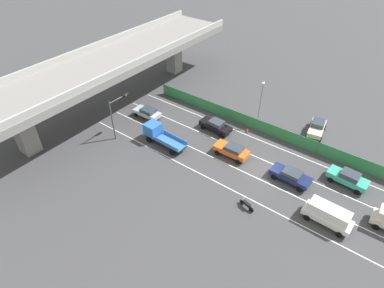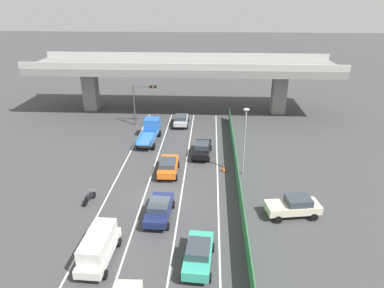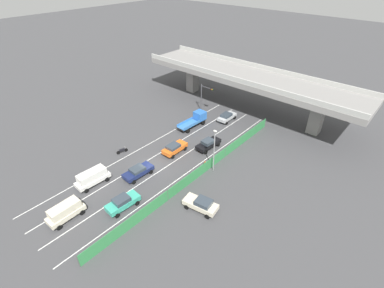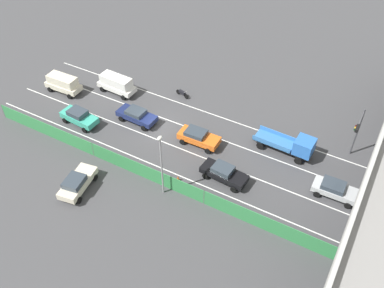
{
  "view_description": "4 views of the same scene",
  "coord_description": "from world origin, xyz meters",
  "px_view_note": "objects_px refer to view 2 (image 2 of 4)",
  "views": [
    {
      "loc": [
        -27.67,
        -9.22,
        26.23
      ],
      "look_at": [
        -2.71,
        9.46,
        1.6
      ],
      "focal_mm": 29.83,
      "sensor_mm": 36.0,
      "label": 1
    },
    {
      "loc": [
        4.18,
        -26.98,
        17.12
      ],
      "look_at": [
        2.26,
        8.69,
        1.93
      ],
      "focal_mm": 33.24,
      "sensor_mm": 36.0,
      "label": 2
    },
    {
      "loc": [
        27.17,
        -21.53,
        26.91
      ],
      "look_at": [
        1.8,
        7.54,
        1.3
      ],
      "focal_mm": 26.57,
      "sensor_mm": 36.0,
      "label": 3
    },
    {
      "loc": [
        29.26,
        20.96,
        30.71
      ],
      "look_at": [
        2.38,
        5.83,
        2.05
      ],
      "focal_mm": 39.78,
      "sensor_mm": 36.0,
      "label": 4
    }
  ],
  "objects_px": {
    "flatbed_truck_blue": "(151,130)",
    "car_sedan_navy": "(159,209)",
    "car_sedan_silver": "(181,120)",
    "street_lamp": "(245,135)",
    "car_sedan_black": "(202,148)",
    "traffic_cone": "(224,168)",
    "car_taxi_orange": "(168,166)",
    "traffic_light": "(141,97)",
    "parked_sedan_cream": "(294,206)",
    "car_van_white": "(98,246)",
    "motorcycle": "(89,198)",
    "car_taxi_teal": "(198,254)"
  },
  "relations": [
    {
      "from": "car_sedan_silver",
      "to": "flatbed_truck_blue",
      "type": "distance_m",
      "value": 6.25
    },
    {
      "from": "car_van_white",
      "to": "car_taxi_teal",
      "type": "bearing_deg",
      "value": -0.57
    },
    {
      "from": "car_sedan_black",
      "to": "traffic_cone",
      "type": "height_order",
      "value": "car_sedan_black"
    },
    {
      "from": "flatbed_truck_blue",
      "to": "car_sedan_navy",
      "type": "bearing_deg",
      "value": -78.58
    },
    {
      "from": "car_van_white",
      "to": "flatbed_truck_blue",
      "type": "xyz_separation_m",
      "value": [
        -0.01,
        22.33,
        0.01
      ]
    },
    {
      "from": "parked_sedan_cream",
      "to": "car_taxi_orange",
      "type": "bearing_deg",
      "value": 148.79
    },
    {
      "from": "car_sedan_black",
      "to": "motorcycle",
      "type": "bearing_deg",
      "value": -133.22
    },
    {
      "from": "car_van_white",
      "to": "motorcycle",
      "type": "height_order",
      "value": "car_van_white"
    },
    {
      "from": "car_sedan_black",
      "to": "parked_sedan_cream",
      "type": "xyz_separation_m",
      "value": [
        7.92,
        -11.44,
        0.04
      ]
    },
    {
      "from": "car_sedan_navy",
      "to": "motorcycle",
      "type": "xyz_separation_m",
      "value": [
        -6.54,
        2.05,
        -0.41
      ]
    },
    {
      "from": "car_van_white",
      "to": "traffic_light",
      "type": "height_order",
      "value": "traffic_light"
    },
    {
      "from": "car_sedan_navy",
      "to": "car_taxi_teal",
      "type": "height_order",
      "value": "car_taxi_teal"
    },
    {
      "from": "motorcycle",
      "to": "car_sedan_black",
      "type": "bearing_deg",
      "value": 46.78
    },
    {
      "from": "car_sedan_silver",
      "to": "street_lamp",
      "type": "height_order",
      "value": "street_lamp"
    },
    {
      "from": "parked_sedan_cream",
      "to": "car_van_white",
      "type": "bearing_deg",
      "value": -156.74
    },
    {
      "from": "car_sedan_navy",
      "to": "car_taxi_teal",
      "type": "xyz_separation_m",
      "value": [
        3.41,
        -5.37,
        0.07
      ]
    },
    {
      "from": "flatbed_truck_blue",
      "to": "traffic_cone",
      "type": "relative_size",
      "value": 9.08
    },
    {
      "from": "car_taxi_orange",
      "to": "motorcycle",
      "type": "height_order",
      "value": "car_taxi_orange"
    },
    {
      "from": "traffic_cone",
      "to": "car_sedan_navy",
      "type": "bearing_deg",
      "value": -122.61
    },
    {
      "from": "motorcycle",
      "to": "car_taxi_teal",
      "type": "bearing_deg",
      "value": -36.69
    },
    {
      "from": "car_van_white",
      "to": "flatbed_truck_blue",
      "type": "distance_m",
      "value": 22.33
    },
    {
      "from": "parked_sedan_cream",
      "to": "traffic_light",
      "type": "xyz_separation_m",
      "value": [
        -16.52,
        21.26,
        3.14
      ]
    },
    {
      "from": "car_sedan_navy",
      "to": "flatbed_truck_blue",
      "type": "height_order",
      "value": "flatbed_truck_blue"
    },
    {
      "from": "car_sedan_black",
      "to": "traffic_cone",
      "type": "bearing_deg",
      "value": -57.83
    },
    {
      "from": "street_lamp",
      "to": "motorcycle",
      "type": "bearing_deg",
      "value": -156.33
    },
    {
      "from": "parked_sedan_cream",
      "to": "motorcycle",
      "type": "bearing_deg",
      "value": 176.42
    },
    {
      "from": "traffic_light",
      "to": "car_van_white",
      "type": "bearing_deg",
      "value": -85.85
    },
    {
      "from": "car_taxi_orange",
      "to": "motorcycle",
      "type": "distance_m",
      "value": 8.58
    },
    {
      "from": "car_sedan_silver",
      "to": "traffic_cone",
      "type": "height_order",
      "value": "car_sedan_silver"
    },
    {
      "from": "car_taxi_teal",
      "to": "car_taxi_orange",
      "type": "bearing_deg",
      "value": 105.2
    },
    {
      "from": "car_taxi_orange",
      "to": "traffic_cone",
      "type": "xyz_separation_m",
      "value": [
        5.69,
        0.88,
        -0.59
      ]
    },
    {
      "from": "car_sedan_navy",
      "to": "street_lamp",
      "type": "height_order",
      "value": "street_lamp"
    },
    {
      "from": "motorcycle",
      "to": "parked_sedan_cream",
      "type": "xyz_separation_m",
      "value": [
        17.63,
        -1.1,
        0.47
      ]
    },
    {
      "from": "car_sedan_navy",
      "to": "car_sedan_silver",
      "type": "distance_m",
      "value": 22.27
    },
    {
      "from": "car_sedan_navy",
      "to": "parked_sedan_cream",
      "type": "distance_m",
      "value": 11.13
    },
    {
      "from": "car_taxi_orange",
      "to": "traffic_light",
      "type": "bearing_deg",
      "value": 110.06
    },
    {
      "from": "street_lamp",
      "to": "flatbed_truck_blue",
      "type": "bearing_deg",
      "value": 140.88
    },
    {
      "from": "car_sedan_black",
      "to": "parked_sedan_cream",
      "type": "height_order",
      "value": "parked_sedan_cream"
    },
    {
      "from": "car_taxi_orange",
      "to": "car_van_white",
      "type": "relative_size",
      "value": 0.91
    },
    {
      "from": "traffic_light",
      "to": "car_sedan_navy",
      "type": "bearing_deg",
      "value": -76.26
    },
    {
      "from": "traffic_light",
      "to": "car_taxi_orange",
      "type": "bearing_deg",
      "value": -69.94
    },
    {
      "from": "car_taxi_orange",
      "to": "flatbed_truck_blue",
      "type": "bearing_deg",
      "value": 109.51
    },
    {
      "from": "car_taxi_orange",
      "to": "car_taxi_teal",
      "type": "bearing_deg",
      "value": -74.8
    },
    {
      "from": "car_sedan_navy",
      "to": "car_sedan_silver",
      "type": "relative_size",
      "value": 1.1
    },
    {
      "from": "car_van_white",
      "to": "car_taxi_orange",
      "type": "bearing_deg",
      "value": 75.92
    },
    {
      "from": "car_taxi_orange",
      "to": "traffic_light",
      "type": "relative_size",
      "value": 0.77
    },
    {
      "from": "car_taxi_teal",
      "to": "car_van_white",
      "type": "distance_m",
      "value": 6.85
    },
    {
      "from": "car_sedan_silver",
      "to": "car_taxi_orange",
      "type": "relative_size",
      "value": 0.96
    },
    {
      "from": "car_taxi_orange",
      "to": "flatbed_truck_blue",
      "type": "xyz_separation_m",
      "value": [
        -3.29,
        9.27,
        0.34
      ]
    },
    {
      "from": "car_sedan_silver",
      "to": "motorcycle",
      "type": "height_order",
      "value": "car_sedan_silver"
    }
  ]
}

